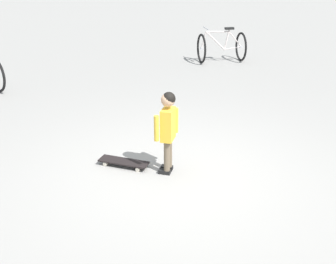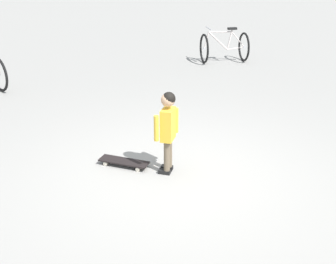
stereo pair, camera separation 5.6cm
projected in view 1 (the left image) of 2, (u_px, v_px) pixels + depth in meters
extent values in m
plane|color=gray|center=(180.00, 177.00, 5.35)|extent=(50.00, 50.00, 0.00)
cylinder|color=brown|center=(167.00, 157.00, 5.32)|extent=(0.08, 0.08, 0.42)
cube|color=black|center=(165.00, 172.00, 5.42)|extent=(0.15, 0.17, 0.05)
cylinder|color=brown|center=(169.00, 153.00, 5.42)|extent=(0.08, 0.08, 0.42)
cube|color=black|center=(167.00, 168.00, 5.51)|extent=(0.15, 0.17, 0.05)
cube|color=gold|center=(168.00, 124.00, 5.21)|extent=(0.28, 0.25, 0.40)
cylinder|color=gold|center=(156.00, 128.00, 5.10)|extent=(0.06, 0.06, 0.32)
cylinder|color=gold|center=(176.00, 120.00, 5.33)|extent=(0.06, 0.06, 0.32)
sphere|color=tan|center=(168.00, 100.00, 5.09)|extent=(0.17, 0.17, 0.17)
sphere|color=black|center=(169.00, 99.00, 5.08)|extent=(0.16, 0.16, 0.16)
cube|color=black|center=(124.00, 162.00, 5.58)|extent=(0.50, 0.67, 0.02)
cube|color=#B7B7BC|center=(108.00, 160.00, 5.66)|extent=(0.11, 0.08, 0.02)
cube|color=#B7B7BC|center=(140.00, 165.00, 5.52)|extent=(0.11, 0.08, 0.02)
cylinder|color=beige|center=(105.00, 164.00, 5.60)|extent=(0.05, 0.06, 0.06)
cylinder|color=beige|center=(110.00, 159.00, 5.73)|extent=(0.05, 0.06, 0.06)
cylinder|color=beige|center=(138.00, 169.00, 5.46)|extent=(0.05, 0.06, 0.06)
cylinder|color=beige|center=(142.00, 164.00, 5.59)|extent=(0.05, 0.06, 0.06)
torus|color=black|center=(201.00, 49.00, 10.49)|extent=(0.39, 0.65, 0.71)
torus|color=black|center=(241.00, 47.00, 10.68)|extent=(0.39, 0.65, 0.71)
cylinder|color=#B7B7BC|center=(201.00, 49.00, 10.49)|extent=(0.08, 0.08, 0.06)
cylinder|color=#B7B7BC|center=(241.00, 47.00, 10.68)|extent=(0.08, 0.08, 0.06)
cylinder|color=silver|center=(215.00, 41.00, 10.48)|extent=(0.47, 0.28, 0.48)
cylinder|color=silver|center=(218.00, 32.00, 10.41)|extent=(0.53, 0.32, 0.06)
cylinder|color=silver|center=(227.00, 40.00, 10.54)|extent=(0.14, 0.10, 0.48)
cylinder|color=silver|center=(233.00, 48.00, 10.65)|extent=(0.39, 0.23, 0.08)
cylinder|color=silver|center=(235.00, 39.00, 10.57)|extent=(0.32, 0.19, 0.40)
cylinder|color=silver|center=(204.00, 40.00, 10.42)|extent=(0.13, 0.09, 0.41)
cube|color=black|center=(229.00, 28.00, 10.44)|extent=(0.24, 0.19, 0.05)
cylinder|color=#B7B7BC|center=(206.00, 28.00, 10.32)|extent=(0.24, 0.41, 0.02)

